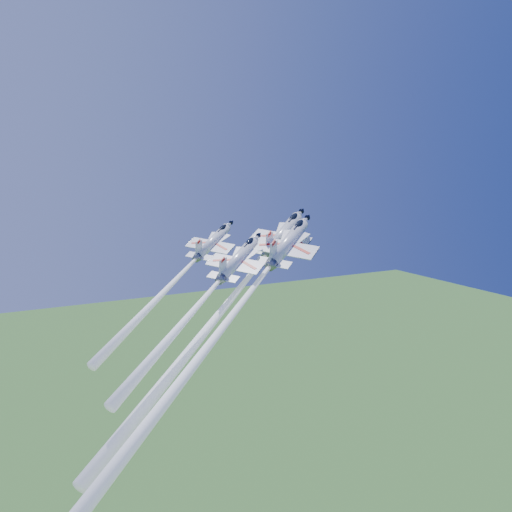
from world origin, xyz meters
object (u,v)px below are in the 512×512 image
jet_left (178,277)px  jet_right (222,328)px  jet_lead (229,302)px  jet_slot (203,299)px

jet_left → jet_right: bearing=-36.2°
jet_lead → jet_right: size_ratio=0.91×
jet_right → jet_left: bearing=143.8°
jet_right → jet_slot: 5.63m
jet_lead → jet_slot: (-5.46, -3.10, 1.72)m
jet_left → jet_slot: (-0.66, -12.36, -0.91)m
jet_lead → jet_slot: 6.51m
jet_slot → jet_left: bearing=140.0°
jet_lead → jet_left: jet_lead is taller
jet_lead → jet_left: (-4.80, 9.26, 2.64)m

